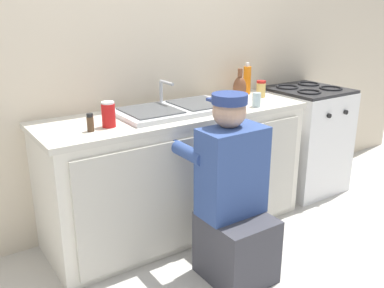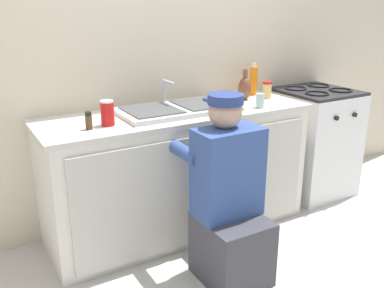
{
  "view_description": "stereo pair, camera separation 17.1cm",
  "coord_description": "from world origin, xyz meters",
  "px_view_note": "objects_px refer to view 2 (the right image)",
  "views": [
    {
      "loc": [
        -1.47,
        -2.09,
        1.58
      ],
      "look_at": [
        0.0,
        0.1,
        0.7
      ],
      "focal_mm": 40.0,
      "sensor_mm": 36.0,
      "label": 1
    },
    {
      "loc": [
        -1.32,
        -2.18,
        1.58
      ],
      "look_at": [
        0.0,
        0.1,
        0.7
      ],
      "focal_mm": 40.0,
      "sensor_mm": 36.0,
      "label": 2
    }
  ],
  "objects_px": {
    "water_glass": "(260,101)",
    "condiment_jar": "(267,90)",
    "sink_double_basin": "(177,109)",
    "soda_cup_red": "(107,113)",
    "stove_range": "(313,141)",
    "spice_bottle_pepper": "(89,121)",
    "vase_decorative": "(245,88)",
    "plumber_person": "(229,206)",
    "soap_bottle_orange": "(254,81)"
  },
  "relations": [
    {
      "from": "sink_double_basin",
      "to": "plumber_person",
      "type": "distance_m",
      "value": 0.79
    },
    {
      "from": "sink_double_basin",
      "to": "water_glass",
      "type": "bearing_deg",
      "value": -19.98
    },
    {
      "from": "soap_bottle_orange",
      "to": "plumber_person",
      "type": "bearing_deg",
      "value": -133.73
    },
    {
      "from": "stove_range",
      "to": "water_glass",
      "type": "height_order",
      "value": "water_glass"
    },
    {
      "from": "condiment_jar",
      "to": "water_glass",
      "type": "bearing_deg",
      "value": -137.7
    },
    {
      "from": "vase_decorative",
      "to": "spice_bottle_pepper",
      "type": "relative_size",
      "value": 2.19
    },
    {
      "from": "soda_cup_red",
      "to": "vase_decorative",
      "type": "distance_m",
      "value": 1.14
    },
    {
      "from": "sink_double_basin",
      "to": "spice_bottle_pepper",
      "type": "relative_size",
      "value": 7.62
    },
    {
      "from": "stove_range",
      "to": "soda_cup_red",
      "type": "distance_m",
      "value": 1.9
    },
    {
      "from": "vase_decorative",
      "to": "spice_bottle_pepper",
      "type": "height_order",
      "value": "vase_decorative"
    },
    {
      "from": "vase_decorative",
      "to": "condiment_jar",
      "type": "relative_size",
      "value": 1.8
    },
    {
      "from": "water_glass",
      "to": "condiment_jar",
      "type": "relative_size",
      "value": 0.78
    },
    {
      "from": "stove_range",
      "to": "spice_bottle_pepper",
      "type": "distance_m",
      "value": 2.02
    },
    {
      "from": "vase_decorative",
      "to": "condiment_jar",
      "type": "xyz_separation_m",
      "value": [
        0.18,
        -0.04,
        -0.03
      ]
    },
    {
      "from": "stove_range",
      "to": "condiment_jar",
      "type": "xyz_separation_m",
      "value": [
        -0.52,
        0.03,
        0.49
      ]
    },
    {
      "from": "soap_bottle_orange",
      "to": "condiment_jar",
      "type": "height_order",
      "value": "soap_bottle_orange"
    },
    {
      "from": "vase_decorative",
      "to": "spice_bottle_pepper",
      "type": "distance_m",
      "value": 1.27
    },
    {
      "from": "sink_double_basin",
      "to": "soap_bottle_orange",
      "type": "height_order",
      "value": "soap_bottle_orange"
    },
    {
      "from": "soap_bottle_orange",
      "to": "sink_double_basin",
      "type": "bearing_deg",
      "value": -167.46
    },
    {
      "from": "sink_double_basin",
      "to": "stove_range",
      "type": "bearing_deg",
      "value": -0.1
    },
    {
      "from": "water_glass",
      "to": "spice_bottle_pepper",
      "type": "bearing_deg",
      "value": 176.37
    },
    {
      "from": "spice_bottle_pepper",
      "to": "condiment_jar",
      "type": "distance_m",
      "value": 1.45
    },
    {
      "from": "spice_bottle_pepper",
      "to": "water_glass",
      "type": "height_order",
      "value": "spice_bottle_pepper"
    },
    {
      "from": "stove_range",
      "to": "vase_decorative",
      "type": "xyz_separation_m",
      "value": [
        -0.7,
        0.07,
        0.52
      ]
    },
    {
      "from": "stove_range",
      "to": "soap_bottle_orange",
      "type": "height_order",
      "value": "soap_bottle_orange"
    },
    {
      "from": "sink_double_basin",
      "to": "spice_bottle_pepper",
      "type": "xyz_separation_m",
      "value": [
        -0.64,
        -0.12,
        0.03
      ]
    },
    {
      "from": "plumber_person",
      "to": "soda_cup_red",
      "type": "xyz_separation_m",
      "value": [
        -0.5,
        0.57,
        0.49
      ]
    },
    {
      "from": "plumber_person",
      "to": "water_glass",
      "type": "xyz_separation_m",
      "value": [
        0.57,
        0.46,
        0.46
      ]
    },
    {
      "from": "sink_double_basin",
      "to": "spice_bottle_pepper",
      "type": "bearing_deg",
      "value": -169.13
    },
    {
      "from": "vase_decorative",
      "to": "water_glass",
      "type": "xyz_separation_m",
      "value": [
        -0.06,
        -0.26,
        -0.04
      ]
    },
    {
      "from": "stove_range",
      "to": "water_glass",
      "type": "bearing_deg",
      "value": -165.5
    },
    {
      "from": "sink_double_basin",
      "to": "stove_range",
      "type": "height_order",
      "value": "sink_double_basin"
    },
    {
      "from": "stove_range",
      "to": "soda_cup_red",
      "type": "bearing_deg",
      "value": -177.06
    },
    {
      "from": "sink_double_basin",
      "to": "soap_bottle_orange",
      "type": "xyz_separation_m",
      "value": [
        0.78,
        0.17,
        0.09
      ]
    },
    {
      "from": "plumber_person",
      "to": "soda_cup_red",
      "type": "distance_m",
      "value": 0.9
    },
    {
      "from": "soda_cup_red",
      "to": "stove_range",
      "type": "bearing_deg",
      "value": 2.94
    },
    {
      "from": "spice_bottle_pepper",
      "to": "soda_cup_red",
      "type": "bearing_deg",
      "value": 12.51
    },
    {
      "from": "stove_range",
      "to": "condiment_jar",
      "type": "bearing_deg",
      "value": 177.0
    },
    {
      "from": "plumber_person",
      "to": "condiment_jar",
      "type": "xyz_separation_m",
      "value": [
        0.82,
        0.69,
        0.48
      ]
    },
    {
      "from": "stove_range",
      "to": "plumber_person",
      "type": "distance_m",
      "value": 1.49
    },
    {
      "from": "sink_double_basin",
      "to": "spice_bottle_pepper",
      "type": "distance_m",
      "value": 0.66
    },
    {
      "from": "water_glass",
      "to": "condiment_jar",
      "type": "bearing_deg",
      "value": 42.3
    },
    {
      "from": "soap_bottle_orange",
      "to": "condiment_jar",
      "type": "relative_size",
      "value": 1.95
    },
    {
      "from": "soda_cup_red",
      "to": "vase_decorative",
      "type": "relative_size",
      "value": 0.66
    },
    {
      "from": "stove_range",
      "to": "plumber_person",
      "type": "bearing_deg",
      "value": -153.59
    },
    {
      "from": "plumber_person",
      "to": "vase_decorative",
      "type": "distance_m",
      "value": 1.09
    },
    {
      "from": "sink_double_basin",
      "to": "stove_range",
      "type": "xyz_separation_m",
      "value": [
        1.31,
        -0.0,
        -0.45
      ]
    },
    {
      "from": "sink_double_basin",
      "to": "condiment_jar",
      "type": "relative_size",
      "value": 6.25
    },
    {
      "from": "soda_cup_red",
      "to": "condiment_jar",
      "type": "height_order",
      "value": "soda_cup_red"
    },
    {
      "from": "spice_bottle_pepper",
      "to": "sink_double_basin",
      "type": "bearing_deg",
      "value": 10.87
    }
  ]
}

